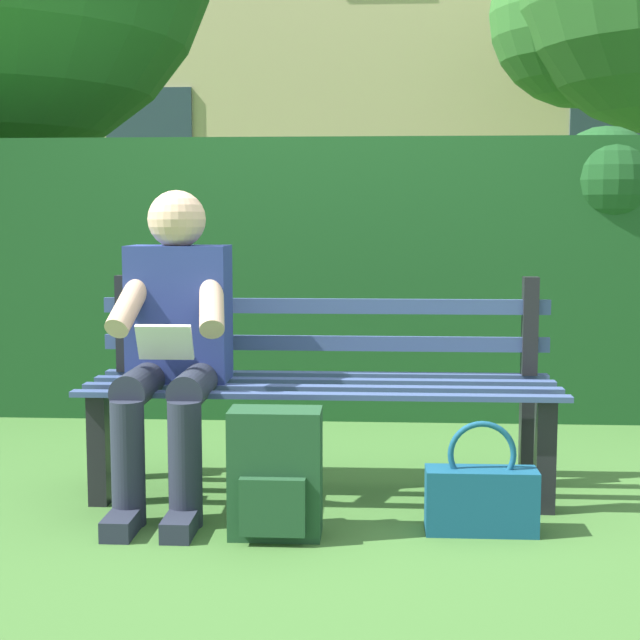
{
  "coord_description": "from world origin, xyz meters",
  "views": [
    {
      "loc": [
        -0.2,
        3.5,
        1.07
      ],
      "look_at": [
        0.0,
        0.1,
        0.69
      ],
      "focal_mm": 52.3,
      "sensor_mm": 36.0,
      "label": 1
    }
  ],
  "objects_px": {
    "person_seated": "(173,338)",
    "backpack": "(275,475)",
    "park_bench": "(322,385)",
    "handbag": "(481,497)"
  },
  "relations": [
    {
      "from": "person_seated",
      "to": "backpack",
      "type": "height_order",
      "value": "person_seated"
    },
    {
      "from": "park_bench",
      "to": "backpack",
      "type": "relative_size",
      "value": 4.16
    },
    {
      "from": "park_bench",
      "to": "backpack",
      "type": "bearing_deg",
      "value": 76.95
    },
    {
      "from": "person_seated",
      "to": "handbag",
      "type": "height_order",
      "value": "person_seated"
    },
    {
      "from": "park_bench",
      "to": "handbag",
      "type": "bearing_deg",
      "value": 139.93
    },
    {
      "from": "person_seated",
      "to": "backpack",
      "type": "distance_m",
      "value": 0.7
    },
    {
      "from": "handbag",
      "to": "backpack",
      "type": "bearing_deg",
      "value": 6.03
    },
    {
      "from": "park_bench",
      "to": "handbag",
      "type": "distance_m",
      "value": 0.79
    },
    {
      "from": "backpack",
      "to": "handbag",
      "type": "bearing_deg",
      "value": -173.97
    },
    {
      "from": "person_seated",
      "to": "backpack",
      "type": "relative_size",
      "value": 2.7
    }
  ]
}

